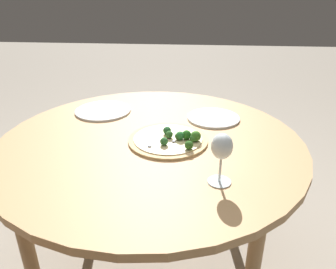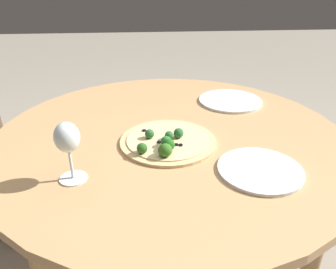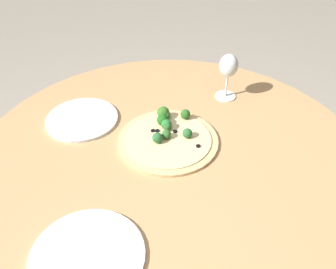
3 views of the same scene
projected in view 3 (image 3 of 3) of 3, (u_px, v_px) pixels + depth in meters
dining_table at (170, 172)px, 1.18m from camera, size 1.24×1.24×0.71m
pizza at (168, 136)px, 1.20m from camera, size 0.32×0.32×0.06m
wine_glass at (229, 68)px, 1.32m from camera, size 0.08×0.08×0.17m
plate_near at (82, 119)px, 1.28m from camera, size 0.24×0.24×0.01m
plate_far at (87, 256)px, 0.87m from camera, size 0.27×0.27×0.01m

